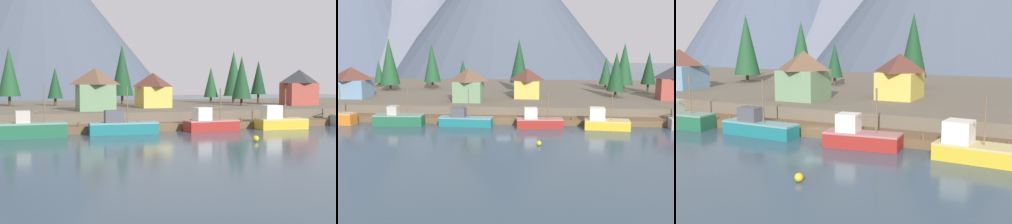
{
  "view_description": "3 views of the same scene",
  "coord_description": "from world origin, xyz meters",
  "views": [
    {
      "loc": [
        -19.36,
        -58.22,
        6.45
      ],
      "look_at": [
        0.8,
        1.21,
        2.65
      ],
      "focal_mm": 46.79,
      "sensor_mm": 36.0,
      "label": 1
    },
    {
      "loc": [
        6.48,
        -69.68,
        14.32
      ],
      "look_at": [
        0.37,
        1.01,
        2.1
      ],
      "focal_mm": 43.54,
      "sensor_mm": 36.0,
      "label": 2
    },
    {
      "loc": [
        24.22,
        -43.21,
        11.0
      ],
      "look_at": [
        1.56,
        3.81,
        2.48
      ],
      "focal_mm": 49.14,
      "sensor_mm": 36.0,
      "label": 3
    }
  ],
  "objects": [
    {
      "name": "conifer_centre",
      "position": [
        1.01,
        31.74,
        9.65
      ],
      "size": [
        4.62,
        4.62,
        12.48
      ],
      "color": "#4C3823",
      "rests_on": "shoreline_bank"
    },
    {
      "name": "fishing_boat_green",
      "position": [
        -18.24,
        -1.78,
        1.11
      ],
      "size": [
        8.68,
        3.26,
        6.65
      ],
      "rotation": [
        0.0,
        0.0,
        0.05
      ],
      "color": "#1E5B3D",
      "rests_on": "ground_plane"
    },
    {
      "name": "shoreline_bank",
      "position": [
        0.0,
        32.0,
        1.25
      ],
      "size": [
        400.0,
        56.0,
        2.5
      ],
      "primitive_type": "cube",
      "color": "#665B4C",
      "rests_on": "ground_plane"
    },
    {
      "name": "conifer_back_left",
      "position": [
        22.59,
        19.75,
        8.05
      ],
      "size": [
        3.87,
        3.87,
        9.77
      ],
      "color": "#4C3823",
      "rests_on": "shoreline_bank"
    },
    {
      "name": "house_green",
      "position": [
        -8.04,
        10.98,
        5.94
      ],
      "size": [
        5.85,
        6.14,
        6.72
      ],
      "color": "#6B8E66",
      "rests_on": "shoreline_bank"
    },
    {
      "name": "conifer_near_left",
      "position": [
        -12.79,
        29.78,
        6.93
      ],
      "size": [
        2.92,
        2.92,
        7.47
      ],
      "color": "#4C3823",
      "rests_on": "shoreline_bank"
    },
    {
      "name": "dock",
      "position": [
        0.0,
        1.99,
        0.5
      ],
      "size": [
        80.0,
        4.0,
        1.6
      ],
      "color": "brown",
      "rests_on": "ground_plane"
    },
    {
      "name": "conifer_far_left",
      "position": [
        26.37,
        30.57,
        9.12
      ],
      "size": [
        4.45,
        4.45,
        11.64
      ],
      "color": "#4C3823",
      "rests_on": "shoreline_bank"
    },
    {
      "name": "house_red",
      "position": [
        33.99,
        16.79,
        6.17
      ],
      "size": [
        6.72,
        4.61,
        7.16
      ],
      "color": "#9E4238",
      "rests_on": "shoreline_bank"
    },
    {
      "name": "conifer_mid_right",
      "position": [
        -21.26,
        32.41,
        9.13
      ],
      "size": [
        4.25,
        4.25,
        11.44
      ],
      "color": "#4C3823",
      "rests_on": "shoreline_bank"
    },
    {
      "name": "fishing_boat_teal",
      "position": [
        -6.58,
        -1.56,
        1.08
      ],
      "size": [
        9.22,
        2.9,
        6.4
      ],
      "rotation": [
        0.0,
        0.0,
        -0.06
      ],
      "color": "#196B70",
      "rests_on": "ground_plane"
    },
    {
      "name": "conifer_far_right",
      "position": [
        22.76,
        34.9,
        7.2
      ],
      "size": [
        3.33,
        3.33,
        8.19
      ],
      "color": "#4C3823",
      "rests_on": "shoreline_bank"
    },
    {
      "name": "mountain_east_peak",
      "position": [
        -11.49,
        125.32,
        32.92
      ],
      "size": [
        107.54,
        107.54,
        65.85
      ],
      "primitive_type": "cone",
      "color": "#475160",
      "rests_on": "ground_plane"
    },
    {
      "name": "ground_plane",
      "position": [
        0.0,
        20.0,
        -0.5
      ],
      "size": [
        400.0,
        400.0,
        1.0
      ],
      "primitive_type": "cube",
      "color": "#384C5B"
    },
    {
      "name": "house_yellow",
      "position": [
        3.51,
        17.73,
        5.71
      ],
      "size": [
        5.47,
        6.79,
        6.28
      ],
      "color": "gold",
      "rests_on": "shoreline_bank"
    },
    {
      "name": "fishing_boat_yellow",
      "position": [
        17.14,
        -2.03,
        1.22
      ],
      "size": [
        7.55,
        3.8,
        5.96
      ],
      "rotation": [
        0.0,
        0.0,
        -0.09
      ],
      "color": "gold",
      "rests_on": "ground_plane"
    },
    {
      "name": "fishing_boat_red",
      "position": [
        6.05,
        -1.79,
        1.14
      ],
      "size": [
        7.95,
        3.25,
        6.08
      ],
      "rotation": [
        0.0,
        0.0,
        0.08
      ],
      "color": "maroon",
      "rests_on": "ground_plane"
    },
    {
      "name": "conifer_back_right",
      "position": [
        31.7,
        28.79,
        8.26
      ],
      "size": [
        3.4,
        3.4,
        9.57
      ],
      "color": "#4C3823",
      "rests_on": "shoreline_bank"
    },
    {
      "name": "channel_buoy",
      "position": [
        6.31,
        -14.06,
        0.35
      ],
      "size": [
        0.7,
        0.7,
        0.7
      ],
      "primitive_type": "sphere",
      "color": "gold",
      "rests_on": "ground_plane"
    }
  ]
}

